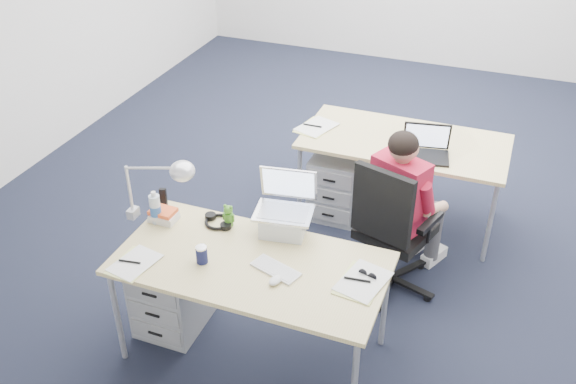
% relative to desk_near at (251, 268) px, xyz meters
% --- Properties ---
extents(floor, '(7.00, 7.00, 0.00)m').
position_rel_desk_near_xyz_m(floor, '(0.07, 1.92, -0.68)').
color(floor, black).
rests_on(floor, ground).
extents(room, '(6.02, 7.02, 2.80)m').
position_rel_desk_near_xyz_m(room, '(0.07, 1.92, 1.03)').
color(room, silver).
rests_on(room, ground).
extents(desk_near, '(1.60, 0.80, 0.73)m').
position_rel_desk_near_xyz_m(desk_near, '(0.00, 0.00, 0.00)').
color(desk_near, tan).
rests_on(desk_near, ground).
extents(desk_far, '(1.60, 0.80, 0.73)m').
position_rel_desk_near_xyz_m(desk_far, '(0.52, 1.82, 0.00)').
color(desk_far, tan).
rests_on(desk_far, ground).
extents(office_chair, '(0.83, 0.83, 1.05)m').
position_rel_desk_near_xyz_m(office_chair, '(0.66, 0.94, -0.39)').
color(office_chair, black).
rests_on(office_chair, ground).
extents(seated_person, '(0.56, 0.72, 1.22)m').
position_rel_desk_near_xyz_m(seated_person, '(0.71, 1.10, -0.06)').
color(seated_person, '#B71A35').
rests_on(seated_person, ground).
extents(drawer_pedestal_near, '(0.40, 0.50, 0.55)m').
position_rel_desk_near_xyz_m(drawer_pedestal_near, '(-0.60, 0.06, -0.41)').
color(drawer_pedestal_near, '#A8ACAE').
rests_on(drawer_pedestal_near, ground).
extents(drawer_pedestal_far, '(0.40, 0.50, 0.55)m').
position_rel_desk_near_xyz_m(drawer_pedestal_far, '(0.02, 1.73, -0.41)').
color(drawer_pedestal_far, '#A8ACAE').
rests_on(drawer_pedestal_far, ground).
extents(silver_laptop, '(0.40, 0.33, 0.38)m').
position_rel_desk_near_xyz_m(silver_laptop, '(0.07, 0.35, 0.24)').
color(silver_laptop, silver).
rests_on(silver_laptop, desk_near).
extents(wireless_keyboard, '(0.32, 0.21, 0.01)m').
position_rel_desk_near_xyz_m(wireless_keyboard, '(0.16, -0.02, 0.05)').
color(wireless_keyboard, white).
rests_on(wireless_keyboard, desk_near).
extents(computer_mouse, '(0.08, 0.11, 0.03)m').
position_rel_desk_near_xyz_m(computer_mouse, '(0.20, -0.12, 0.06)').
color(computer_mouse, white).
rests_on(computer_mouse, desk_near).
extents(headphones, '(0.27, 0.25, 0.04)m').
position_rel_desk_near_xyz_m(headphones, '(-0.35, 0.28, 0.06)').
color(headphones, black).
rests_on(headphones, desk_near).
extents(can_koozie, '(0.08, 0.08, 0.11)m').
position_rel_desk_near_xyz_m(can_koozie, '(-0.26, -0.10, 0.10)').
color(can_koozie, '#161A46').
rests_on(can_koozie, desk_near).
extents(water_bottle, '(0.08, 0.08, 0.23)m').
position_rel_desk_near_xyz_m(water_bottle, '(-0.72, 0.16, 0.16)').
color(water_bottle, silver).
rests_on(water_bottle, desk_near).
extents(bear_figurine, '(0.10, 0.09, 0.15)m').
position_rel_desk_near_xyz_m(bear_figurine, '(-0.28, 0.29, 0.12)').
color(bear_figurine, '#2D771F').
rests_on(bear_figurine, desk_near).
extents(book_stack, '(0.20, 0.18, 0.08)m').
position_rel_desk_near_xyz_m(book_stack, '(-0.69, 0.19, 0.09)').
color(book_stack, silver).
rests_on(book_stack, desk_near).
extents(cordless_phone, '(0.05, 0.04, 0.16)m').
position_rel_desk_near_xyz_m(cordless_phone, '(-0.75, 0.30, 0.13)').
color(cordless_phone, black).
rests_on(cordless_phone, desk_near).
extents(papers_left, '(0.24, 0.31, 0.01)m').
position_rel_desk_near_xyz_m(papers_left, '(-0.63, -0.27, 0.05)').
color(papers_left, '#E5EB88').
rests_on(papers_left, desk_near).
extents(papers_right, '(0.28, 0.36, 0.01)m').
position_rel_desk_near_xyz_m(papers_right, '(0.65, 0.05, 0.05)').
color(papers_right, '#E5EB88').
rests_on(papers_right, desk_near).
extents(sunglasses, '(0.13, 0.08, 0.03)m').
position_rel_desk_near_xyz_m(sunglasses, '(0.67, 0.11, 0.06)').
color(sunglasses, black).
rests_on(sunglasses, desk_near).
extents(desk_lamp, '(0.45, 0.17, 0.51)m').
position_rel_desk_near_xyz_m(desk_lamp, '(-0.74, 0.15, 0.30)').
color(desk_lamp, silver).
rests_on(desk_lamp, desk_near).
extents(dark_laptop, '(0.40, 0.39, 0.25)m').
position_rel_desk_near_xyz_m(dark_laptop, '(0.72, 1.59, 0.17)').
color(dark_laptop, black).
rests_on(dark_laptop, desk_far).
extents(far_cup, '(0.09, 0.09, 0.09)m').
position_rel_desk_near_xyz_m(far_cup, '(0.67, 1.94, 0.09)').
color(far_cup, white).
rests_on(far_cup, desk_far).
extents(far_papers, '(0.32, 0.38, 0.01)m').
position_rel_desk_near_xyz_m(far_papers, '(-0.21, 1.77, 0.05)').
color(far_papers, white).
rests_on(far_papers, desk_far).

